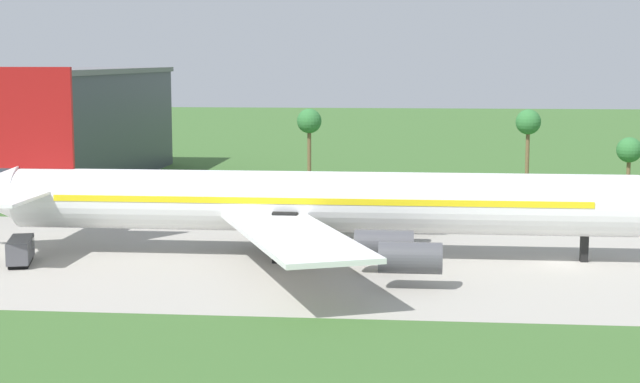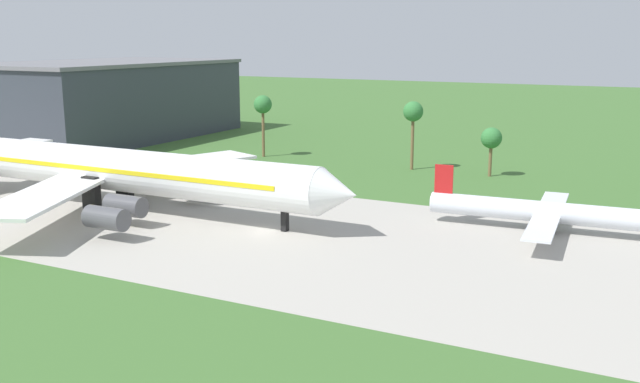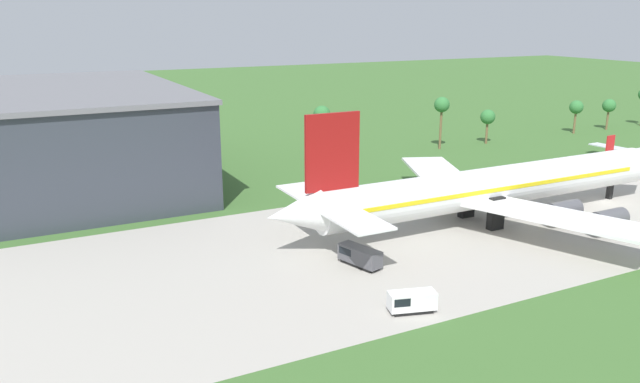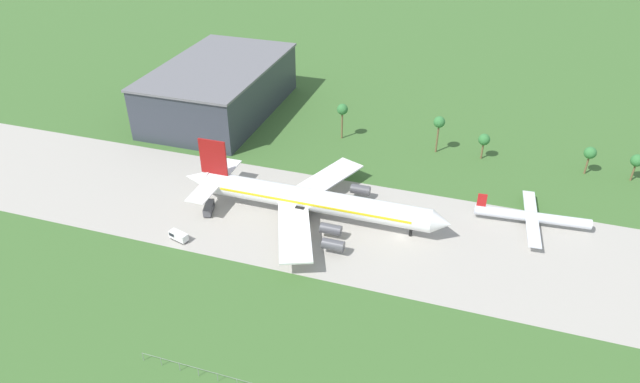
{
  "view_description": "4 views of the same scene",
  "coord_description": "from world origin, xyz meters",
  "px_view_note": "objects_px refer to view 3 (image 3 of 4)",
  "views": [
    {
      "loc": [
        -14.2,
        -93.49,
        19.35
      ],
      "look_at": [
        -23.44,
        1.18,
        6.5
      ],
      "focal_mm": 55.0,
      "sensor_mm": 36.0,
      "label": 1
    },
    {
      "loc": [
        44.61,
        -72.71,
        23.53
      ],
      "look_at": [
        7.01,
        1.18,
        5.5
      ],
      "focal_mm": 40.0,
      "sensor_mm": 36.0,
      "label": 2
    },
    {
      "loc": [
        -89.15,
        -68.21,
        30.52
      ],
      "look_at": [
        -53.88,
        1.18,
        8.48
      ],
      "focal_mm": 35.0,
      "sensor_mm": 36.0,
      "label": 3
    },
    {
      "loc": [
        16.08,
        -116.69,
        87.27
      ],
      "look_at": [
        -23.32,
        5.0,
        6.0
      ],
      "focal_mm": 32.0,
      "sensor_mm": 36.0,
      "label": 4
    }
  ],
  "objects_px": {
    "jet_airliner": "(491,187)",
    "terminal_building": "(79,135)",
    "baggage_tug": "(410,301)",
    "catering_van": "(359,256)"
  },
  "relations": [
    {
      "from": "catering_van",
      "to": "baggage_tug",
      "type": "bearing_deg",
      "value": -96.77
    },
    {
      "from": "jet_airliner",
      "to": "terminal_building",
      "type": "relative_size",
      "value": 1.19
    },
    {
      "from": "baggage_tug",
      "to": "terminal_building",
      "type": "xyz_separation_m",
      "value": [
        -24.17,
        73.67,
        7.75
      ]
    },
    {
      "from": "catering_van",
      "to": "terminal_building",
      "type": "bearing_deg",
      "value": 113.24
    },
    {
      "from": "jet_airliner",
      "to": "terminal_building",
      "type": "distance_m",
      "value": 75.39
    },
    {
      "from": "jet_airliner",
      "to": "terminal_building",
      "type": "bearing_deg",
      "value": 134.32
    },
    {
      "from": "jet_airliner",
      "to": "baggage_tug",
      "type": "relative_size",
      "value": 13.46
    },
    {
      "from": "baggage_tug",
      "to": "jet_airliner",
      "type": "bearing_deg",
      "value": 34.83
    },
    {
      "from": "catering_van",
      "to": "terminal_building",
      "type": "height_order",
      "value": "terminal_building"
    },
    {
      "from": "jet_airliner",
      "to": "catering_van",
      "type": "relative_size",
      "value": 11.49
    }
  ]
}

